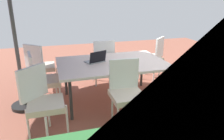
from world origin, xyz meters
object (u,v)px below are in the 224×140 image
object	(u,v)px
chair_northeast	(42,99)
chair_north	(126,90)
cup	(122,63)
chair_east	(42,78)
laptop	(96,60)
dining_table	(112,65)
chair_south	(103,59)
chair_southwest	(153,56)
chair_southeast	(40,65)

from	to	relation	value
chair_northeast	chair_north	world-z (taller)	same
cup	chair_east	bearing A→B (deg)	-11.30
chair_east	laptop	bearing A→B (deg)	-95.64
dining_table	laptop	distance (m)	0.30
chair_north	cup	distance (m)	0.64
chair_northeast	chair_south	world-z (taller)	same
chair_north	chair_south	distance (m)	1.63
chair_east	laptop	xyz separation A→B (m)	(-0.92, -0.04, 0.23)
chair_east	laptop	distance (m)	0.95
chair_northeast	chair_south	distance (m)	2.00
cup	chair_north	bearing A→B (deg)	77.52
dining_table	chair_east	size ratio (longest dim) A/B	1.92
chair_east	chair_north	xyz separation A→B (m)	(-1.17, 0.84, 0.00)
chair_northeast	laptop	bearing A→B (deg)	-0.10
dining_table	laptop	world-z (taller)	laptop
chair_south	cup	world-z (taller)	chair_south
chair_north	chair_northeast	bearing A→B (deg)	-178.12
chair_southwest	cup	xyz separation A→B (m)	(1.08, 1.00, 0.23)
chair_southwest	chair_northeast	bearing A→B (deg)	-9.80
chair_southeast	cup	size ratio (longest dim) A/B	10.02
chair_southwest	chair_north	distance (m)	1.99
chair_southeast	chair_south	size ratio (longest dim) A/B	1.00
chair_east	chair_south	xyz separation A→B (m)	(-1.23, -0.79, 0.00)
chair_northeast	cup	world-z (taller)	chair_northeast
chair_northeast	laptop	xyz separation A→B (m)	(-0.91, -0.83, 0.23)
chair_northeast	cup	xyz separation A→B (m)	(-1.29, -0.54, 0.23)
chair_north	chair_south	world-z (taller)	same
chair_southeast	chair_south	bearing A→B (deg)	-135.26
chair_southeast	chair_southwest	bearing A→B (deg)	-137.26
chair_northeast	chair_southeast	bearing A→B (deg)	49.40
chair_southwest	chair_northeast	world-z (taller)	same
dining_table	chair_east	xyz separation A→B (m)	(1.20, -0.03, -0.14)
dining_table	chair_northeast	size ratio (longest dim) A/B	1.92
laptop	chair_southeast	bearing A→B (deg)	-57.07
chair_southwest	chair_south	xyz separation A→B (m)	(1.15, -0.05, 0.00)
chair_southeast	chair_northeast	xyz separation A→B (m)	(-0.05, 1.54, 0.00)
chair_north	cup	size ratio (longest dim) A/B	10.02
chair_southwest	chair_southeast	distance (m)	2.42
chair_southwest	chair_southeast	world-z (taller)	same
chair_southeast	chair_east	world-z (taller)	same
chair_southwest	dining_table	bearing A→B (deg)	-9.78
laptop	chair_south	bearing A→B (deg)	-132.74
chair_east	chair_south	size ratio (longest dim) A/B	1.00
cup	chair_southeast	bearing A→B (deg)	-36.96
chair_southeast	cup	bearing A→B (deg)	-174.07
chair_northeast	chair_east	world-z (taller)	same
chair_southeast	laptop	world-z (taller)	chair_southeast
chair_south	cup	bearing A→B (deg)	94.84
chair_northeast	laptop	world-z (taller)	chair_northeast
chair_north	chair_south	size ratio (longest dim) A/B	1.00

